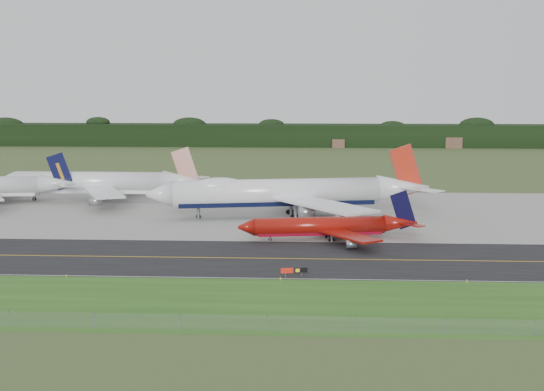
{
  "coord_description": "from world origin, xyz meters",
  "views": [
    {
      "loc": [
        11.93,
        -147.64,
        33.26
      ],
      "look_at": [
        2.9,
        22.0,
        8.61
      ],
      "focal_mm": 50.0,
      "sensor_mm": 36.0,
      "label": 1
    }
  ],
  "objects": [
    {
      "name": "taxiway_sign",
      "position": [
        8.9,
        -17.98,
        1.11
      ],
      "size": [
        4.67,
        1.16,
        1.58
      ],
      "color": "slate",
      "rests_on": "ground"
    },
    {
      "name": "taxiway_centreline",
      "position": [
        0.0,
        -4.0,
        0.03
      ],
      "size": [
        400.0,
        0.4,
        0.0
      ],
      "primitive_type": "cube",
      "color": "gold",
      "rests_on": "taxiway"
    },
    {
      "name": "horizon_treeline",
      "position": [
        0.0,
        273.76,
        5.47
      ],
      "size": [
        700.0,
        25.0,
        12.0
      ],
      "color": "black",
      "rests_on": "ground"
    },
    {
      "name": "jet_ba_747",
      "position": [
        5.62,
        43.4,
        6.28
      ],
      "size": [
        73.05,
        59.7,
        18.45
      ],
      "color": "white",
      "rests_on": "ground"
    },
    {
      "name": "jet_red_737",
      "position": [
        15.85,
        14.66,
        2.96
      ],
      "size": [
        39.63,
        31.97,
        10.71
      ],
      "color": "maroon",
      "rests_on": "ground"
    },
    {
      "name": "ground",
      "position": [
        0.0,
        0.0,
        0.0
      ],
      "size": [
        600.0,
        600.0,
        0.0
      ],
      "primitive_type": "plane",
      "color": "#304420",
      "rests_on": "ground"
    },
    {
      "name": "taxiway",
      "position": [
        0.0,
        -4.0,
        0.01
      ],
      "size": [
        400.0,
        32.0,
        0.02
      ],
      "primitive_type": "cube",
      "color": "black",
      "rests_on": "ground"
    },
    {
      "name": "apron",
      "position": [
        0.0,
        51.0,
        0.01
      ],
      "size": [
        400.0,
        78.0,
        0.01
      ],
      "primitive_type": "cube",
      "color": "gray",
      "rests_on": "ground"
    },
    {
      "name": "edge_marker_center",
      "position": [
        6.63,
        -20.5,
        0.25
      ],
      "size": [
        0.16,
        0.16,
        0.5
      ],
      "primitive_type": "cylinder",
      "color": "yellow",
      "rests_on": "ground"
    },
    {
      "name": "edge_marker_right",
      "position": [
        38.44,
        -20.5,
        0.25
      ],
      "size": [
        0.16,
        0.16,
        0.5
      ],
      "primitive_type": "cylinder",
      "color": "yellow",
      "rests_on": "ground"
    },
    {
      "name": "jet_star_tail",
      "position": [
        -49.27,
        66.66,
        5.35
      ],
      "size": [
        60.63,
        50.94,
        16.04
      ],
      "color": "silver",
      "rests_on": "ground"
    },
    {
      "name": "edge_marker_left",
      "position": [
        -30.98,
        -20.5,
        0.25
      ],
      "size": [
        0.16,
        0.16,
        0.5
      ],
      "primitive_type": "cylinder",
      "color": "yellow",
      "rests_on": "ground"
    },
    {
      "name": "perimeter_fence",
      "position": [
        0.0,
        -48.0,
        1.1
      ],
      "size": [
        320.0,
        0.1,
        320.0
      ],
      "color": "slate",
      "rests_on": "ground"
    },
    {
      "name": "grass_verge",
      "position": [
        0.0,
        -35.0,
        0.01
      ],
      "size": [
        400.0,
        30.0,
        0.01
      ],
      "primitive_type": "cube",
      "color": "#285118",
      "rests_on": "ground"
    },
    {
      "name": "taxiway_edge_line",
      "position": [
        0.0,
        -19.5,
        0.03
      ],
      "size": [
        400.0,
        0.25,
        0.0
      ],
      "primitive_type": "cube",
      "color": "silver",
      "rests_on": "taxiway"
    }
  ]
}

